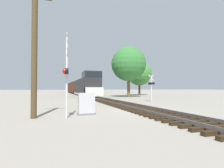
% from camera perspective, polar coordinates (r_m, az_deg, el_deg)
% --- Properties ---
extents(ground_plane, '(400.00, 400.00, 0.00)m').
position_cam_1_polar(ground_plane, '(13.34, 9.82, -8.56)').
color(ground_plane, gray).
extents(rail_track_bed, '(2.60, 160.00, 0.31)m').
position_cam_1_polar(rail_track_bed, '(13.33, 9.82, -7.98)').
color(rail_track_bed, black).
rests_on(rail_track_bed, ground).
extents(freight_train, '(3.00, 51.86, 4.66)m').
position_cam_1_polar(freight_train, '(53.24, -11.32, -1.06)').
color(freight_train, '#232326').
rests_on(freight_train, ground).
extents(crossing_signal_near, '(0.37, 1.01, 4.69)m').
position_cam_1_polar(crossing_signal_near, '(10.07, -14.73, 3.74)').
color(crossing_signal_near, silver).
rests_on(crossing_signal_near, ground).
extents(crossing_signal_far, '(0.53, 1.01, 3.44)m').
position_cam_1_polar(crossing_signal_far, '(22.58, 12.76, -0.20)').
color(crossing_signal_far, silver).
rests_on(crossing_signal_far, ground).
extents(relay_cabinet, '(1.09, 0.59, 1.37)m').
position_cam_1_polar(relay_cabinet, '(11.16, -8.34, -6.48)').
color(relay_cabinet, slate).
rests_on(relay_cabinet, ground).
extents(utility_pole, '(1.80, 0.32, 7.40)m').
position_cam_1_polar(utility_pole, '(10.83, -24.02, 10.10)').
color(utility_pole, '#4C3A23').
rests_on(utility_pole, ground).
extents(tree_far_right, '(6.69, 6.69, 9.72)m').
position_cam_1_polar(tree_far_right, '(34.06, 5.45, 6.51)').
color(tree_far_right, brown).
rests_on(tree_far_right, ground).
extents(tree_mid_background, '(5.99, 5.99, 8.33)m').
position_cam_1_polar(tree_mid_background, '(43.80, 8.92, 3.40)').
color(tree_mid_background, '#473521').
rests_on(tree_mid_background, ground).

